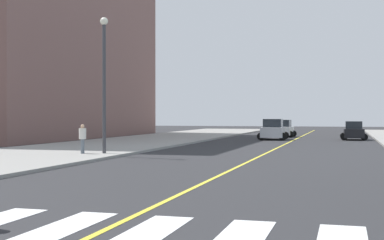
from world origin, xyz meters
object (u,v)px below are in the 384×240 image
at_px(car_black_third, 354,131).
at_px(pedestrian_walking_west, 83,137).
at_px(car_white_second, 283,129).
at_px(car_silver_nearest, 273,130).
at_px(street_lamp, 104,73).

xyz_separation_m(car_black_third, pedestrian_walking_west, (-14.81, -25.31, 0.23)).
bearing_deg(car_white_second, car_silver_nearest, -90.08).
distance_m(car_white_second, street_lamp, 30.73).
height_order(car_white_second, street_lamp, street_lamp).
bearing_deg(pedestrian_walking_west, car_white_second, -33.97).
relative_size(car_silver_nearest, pedestrian_walking_west, 2.71).
height_order(car_white_second, pedestrian_walking_west, car_white_second).
height_order(car_white_second, car_black_third, car_white_second).
relative_size(car_white_second, pedestrian_walking_west, 2.54).
distance_m(car_silver_nearest, street_lamp, 24.37).
relative_size(car_black_third, pedestrian_walking_west, 2.41).
height_order(car_black_third, pedestrian_walking_west, pedestrian_walking_west).
relative_size(car_black_third, street_lamp, 0.51).
xyz_separation_m(car_white_second, street_lamp, (-6.67, -29.76, 3.77)).
bearing_deg(car_white_second, street_lamp, -100.99).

